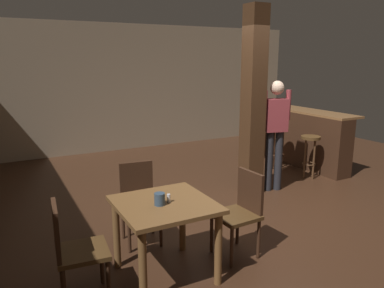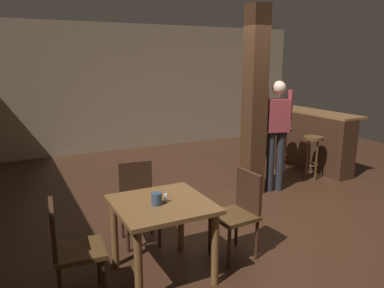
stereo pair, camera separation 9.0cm
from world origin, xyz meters
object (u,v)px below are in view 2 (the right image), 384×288
Objects in this scene: dining_table at (162,216)px; bar_counter at (306,138)px; napkin_cup at (157,199)px; salt_shaker at (166,198)px; bar_stool_near at (313,148)px; chair_west at (69,246)px; standing_person at (277,128)px; chair_north at (138,198)px; bar_stool_mid at (281,138)px; bar_stool_far at (260,133)px; chair_east at (240,209)px.

bar_counter reaches higher than dining_table.
napkin_cup is 0.05× the size of bar_counter.
bar_stool_near is (3.42, 1.61, -0.23)m from salt_shaker.
chair_west is 0.92m from salt_shaker.
bar_stool_near is at bearing 11.27° from standing_person.
dining_table is 0.98× the size of chair_north.
chair_north is at bearing 42.51° from chair_west.
dining_table is 3.81m from bar_stool_near.
bar_counter reaches higher than bar_stool_mid.
salt_shaker is 4.52m from bar_counter.
bar_stool_far is at bearing 60.27° from standing_person.
chair_west is 11.25× the size of salt_shaker.
chair_west is 5.29m from bar_counter.
chair_north is at bearing -166.76° from bar_stool_near.
bar_stool_mid is (2.49, 2.31, 0.08)m from chair_east.
chair_east is at bearing -139.00° from standing_person.
chair_east and chair_north have the same top height.
chair_north is at bearing -146.39° from bar_stool_far.
bar_counter reaches higher than chair_west.
chair_west reaches higher than salt_shaker.
chair_north is 1.14× the size of bar_stool_mid.
bar_counter reaches higher than bar_stool_far.
chair_north is 2.58m from standing_person.
chair_west is 4.81m from bar_stool_mid.
salt_shaker is (0.04, -0.01, 0.18)m from dining_table.
chair_west is 1.18× the size of bar_stool_far.
bar_counter reaches higher than napkin_cup.
chair_west is 0.83m from napkin_cup.
chair_west is (-0.85, -0.01, -0.10)m from dining_table.
bar_stool_near reaches higher than dining_table.
dining_table is 0.98× the size of chair_west.
chair_north is 3.65m from bar_stool_mid.
bar_stool_far is at bearing 33.61° from chair_north.
napkin_cup is at bearing -138.54° from bar_stool_far.
bar_stool_near is (3.52, 1.64, -0.25)m from napkin_cup.
napkin_cup is (-0.06, -0.04, 0.19)m from dining_table.
salt_shaker is (-0.00, -0.81, 0.27)m from chair_north.
chair_east is 1.20× the size of bar_stool_near.
chair_west is at bearing -144.37° from bar_stool_far.
bar_stool_near is 0.95× the size of bar_stool_mid.
bar_stool_near is at bearing 20.56° from chair_west.
napkin_cup is at bearing -177.92° from chair_east.
chair_north is 0.89m from napkin_cup.
salt_shaker is 0.10× the size of bar_stool_mid.
chair_north is 3.51m from bar_stool_near.
bar_counter is at bearing 25.44° from chair_west.
bar_stool_mid is (-0.10, 0.71, 0.04)m from bar_stool_near.
napkin_cup is 0.15× the size of bar_stool_far.
napkin_cup is at bearing -150.13° from bar_counter.
chair_west is 0.43× the size of bar_counter.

